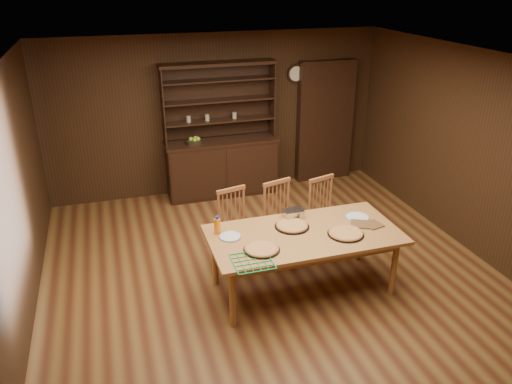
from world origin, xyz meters
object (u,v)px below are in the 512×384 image
object	(u,v)px
chair_left	(235,225)
chair_right	(324,212)
dining_table	(304,238)
chair_center	(281,218)
china_hutch	(222,160)
juice_bottle	(217,226)

from	to	relation	value
chair_left	chair_right	world-z (taller)	chair_right
chair_left	dining_table	bearing A→B (deg)	-67.00
dining_table	chair_center	world-z (taller)	chair_center
china_hutch	dining_table	size ratio (longest dim) A/B	1.00
chair_right	juice_bottle	world-z (taller)	chair_right
chair_center	juice_bottle	xyz separation A→B (m)	(-0.94, -0.50, 0.29)
juice_bottle	chair_left	bearing A→B (deg)	57.10
china_hutch	chair_left	size ratio (longest dim) A/B	2.16
china_hutch	chair_left	distance (m)	2.21
china_hutch	chair_center	distance (m)	2.22
juice_bottle	dining_table	bearing A→B (deg)	-17.01
chair_center	china_hutch	bearing A→B (deg)	80.64
chair_left	chair_right	distance (m)	1.22
dining_table	china_hutch	bearing A→B (deg)	94.61
chair_center	dining_table	bearing A→B (deg)	-105.90
chair_left	chair_center	bearing A→B (deg)	-15.83
dining_table	chair_right	distance (m)	1.03
chair_center	juice_bottle	distance (m)	1.10
chair_right	china_hutch	bearing A→B (deg)	95.94
dining_table	chair_center	bearing A→B (deg)	89.78
chair_left	chair_center	size ratio (longest dim) A/B	0.96
china_hutch	dining_table	distance (m)	3.01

